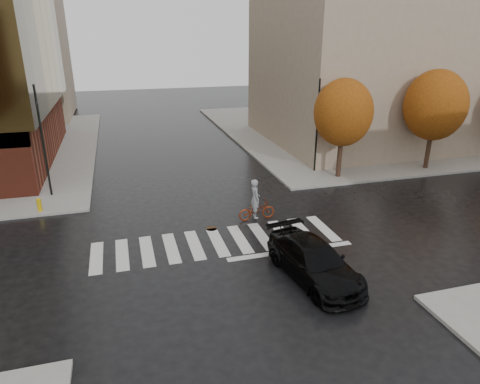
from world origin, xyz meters
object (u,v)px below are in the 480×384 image
object	(u,v)px
traffic_light_ne	(317,121)
fire_hydrant	(39,204)
sedan	(314,261)
traffic_light_nw	(42,136)
cyclist	(256,206)

from	to	relation	value
traffic_light_ne	fire_hydrant	distance (m)	18.02
sedan	fire_hydrant	distance (m)	15.38
sedan	traffic_light_nw	world-z (taller)	traffic_light_nw
traffic_light_ne	fire_hydrant	world-z (taller)	traffic_light_ne
traffic_light_ne	fire_hydrant	xyz separation A→B (m)	(-17.57, -2.50, -3.11)
traffic_light_ne	cyclist	bearing A→B (deg)	64.71
sedan	traffic_light_nw	distance (m)	17.19
traffic_light_nw	cyclist	bearing A→B (deg)	36.01
cyclist	fire_hydrant	xyz separation A→B (m)	(-11.13, 4.00, -0.20)
cyclist	traffic_light_nw	size ratio (longest dim) A/B	0.35
sedan	traffic_light_ne	xyz separation A→B (m)	(5.99, 12.62, 2.92)
sedan	fire_hydrant	bearing A→B (deg)	130.77
cyclist	fire_hydrant	world-z (taller)	cyclist
cyclist	fire_hydrant	size ratio (longest dim) A/B	2.99
traffic_light_nw	traffic_light_ne	distance (m)	17.28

